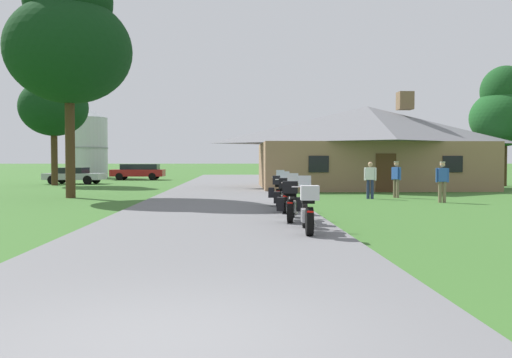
{
  "coord_description": "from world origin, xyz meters",
  "views": [
    {
      "loc": [
        0.66,
        -4.99,
        1.74
      ],
      "look_at": [
        1.53,
        19.63,
        0.89
      ],
      "focal_mm": 38.19,
      "sensor_mm": 36.0,
      "label": 1
    }
  ],
  "objects_px": {
    "motorcycle_green_farthest_in_row": "(279,191)",
    "metal_silo_distant": "(88,143)",
    "motorcycle_silver_third_in_row": "(285,195)",
    "parked_red_suv_far_left": "(139,171)",
    "bystander_blue_shirt_near_lodge": "(396,177)",
    "motorcycle_orange_second_in_row": "(291,201)",
    "tree_left_near": "(69,36)",
    "tree_left_far": "(54,99)",
    "motorcycle_red_nearest_to_camera": "(308,208)",
    "parked_silver_sedan_far_left": "(74,175)",
    "bystander_white_shirt_beside_signpost": "(370,178)",
    "tree_right_of_lodge": "(504,110)",
    "bystander_blue_shirt_by_tree": "(442,179)"
  },
  "relations": [
    {
      "from": "motorcycle_orange_second_in_row",
      "to": "motorcycle_silver_third_in_row",
      "type": "distance_m",
      "value": 2.62
    },
    {
      "from": "motorcycle_orange_second_in_row",
      "to": "parked_red_suv_far_left",
      "type": "xyz_separation_m",
      "value": [
        -10.17,
        33.32,
        0.17
      ]
    },
    {
      "from": "bystander_blue_shirt_by_tree",
      "to": "metal_silo_distant",
      "type": "bearing_deg",
      "value": -52.53
    },
    {
      "from": "motorcycle_orange_second_in_row",
      "to": "parked_red_suv_far_left",
      "type": "distance_m",
      "value": 34.83
    },
    {
      "from": "motorcycle_silver_third_in_row",
      "to": "bystander_white_shirt_beside_signpost",
      "type": "xyz_separation_m",
      "value": [
        4.44,
        6.67,
        0.32
      ]
    },
    {
      "from": "motorcycle_orange_second_in_row",
      "to": "metal_silo_distant",
      "type": "distance_m",
      "value": 42.66
    },
    {
      "from": "motorcycle_red_nearest_to_camera",
      "to": "tree_left_near",
      "type": "distance_m",
      "value": 17.27
    },
    {
      "from": "bystander_blue_shirt_near_lodge",
      "to": "tree_left_far",
      "type": "distance_m",
      "value": 24.45
    },
    {
      "from": "motorcycle_green_farthest_in_row",
      "to": "bystander_blue_shirt_near_lodge",
      "type": "distance_m",
      "value": 7.49
    },
    {
      "from": "bystander_blue_shirt_near_lodge",
      "to": "bystander_blue_shirt_by_tree",
      "type": "bearing_deg",
      "value": 168.72
    },
    {
      "from": "tree_left_far",
      "to": "parked_silver_sedan_far_left",
      "type": "bearing_deg",
      "value": 72.73
    },
    {
      "from": "motorcycle_orange_second_in_row",
      "to": "bystander_blue_shirt_by_tree",
      "type": "xyz_separation_m",
      "value": [
        6.92,
        7.03,
        0.34
      ]
    },
    {
      "from": "bystander_white_shirt_beside_signpost",
      "to": "metal_silo_distant",
      "type": "distance_m",
      "value": 36.6
    },
    {
      "from": "bystander_blue_shirt_near_lodge",
      "to": "bystander_blue_shirt_by_tree",
      "type": "relative_size",
      "value": 1.0
    },
    {
      "from": "motorcycle_orange_second_in_row",
      "to": "bystander_blue_shirt_by_tree",
      "type": "bearing_deg",
      "value": 53.89
    },
    {
      "from": "tree_left_far",
      "to": "tree_right_of_lodge",
      "type": "bearing_deg",
      "value": -3.9
    },
    {
      "from": "motorcycle_green_farthest_in_row",
      "to": "bystander_blue_shirt_near_lodge",
      "type": "relative_size",
      "value": 1.23
    },
    {
      "from": "bystander_blue_shirt_by_tree",
      "to": "bystander_white_shirt_beside_signpost",
      "type": "bearing_deg",
      "value": -41.15
    },
    {
      "from": "motorcycle_green_farthest_in_row",
      "to": "metal_silo_distant",
      "type": "xyz_separation_m",
      "value": [
        -16.3,
        34.14,
        2.84
      ]
    },
    {
      "from": "motorcycle_silver_third_in_row",
      "to": "tree_left_near",
      "type": "height_order",
      "value": "tree_left_near"
    },
    {
      "from": "tree_left_far",
      "to": "motorcycle_red_nearest_to_camera",
      "type": "bearing_deg",
      "value": -60.79
    },
    {
      "from": "bystander_white_shirt_beside_signpost",
      "to": "tree_left_far",
      "type": "relative_size",
      "value": 0.19
    },
    {
      "from": "motorcycle_orange_second_in_row",
      "to": "bystander_white_shirt_beside_signpost",
      "type": "xyz_separation_m",
      "value": [
        4.5,
        9.29,
        0.32
      ]
    },
    {
      "from": "bystander_white_shirt_beside_signpost",
      "to": "parked_silver_sedan_far_left",
      "type": "xyz_separation_m",
      "value": [
        -17.93,
        16.03,
        -0.29
      ]
    },
    {
      "from": "motorcycle_red_nearest_to_camera",
      "to": "tree_left_far",
      "type": "xyz_separation_m",
      "value": [
        -14.26,
        25.5,
        5.3
      ]
    },
    {
      "from": "motorcycle_orange_second_in_row",
      "to": "bystander_blue_shirt_near_lodge",
      "type": "bearing_deg",
      "value": 67.86
    },
    {
      "from": "bystander_blue_shirt_by_tree",
      "to": "metal_silo_distant",
      "type": "distance_m",
      "value": 39.84
    },
    {
      "from": "bystander_blue_shirt_near_lodge",
      "to": "parked_silver_sedan_far_left",
      "type": "xyz_separation_m",
      "value": [
        -19.3,
        15.39,
        -0.31
      ]
    },
    {
      "from": "motorcycle_green_farthest_in_row",
      "to": "bystander_blue_shirt_near_lodge",
      "type": "xyz_separation_m",
      "value": [
        5.8,
        4.72,
        0.34
      ]
    },
    {
      "from": "metal_silo_distant",
      "to": "motorcycle_orange_second_in_row",
      "type": "bearing_deg",
      "value": -67.59
    },
    {
      "from": "tree_left_near",
      "to": "bystander_blue_shirt_near_lodge",
      "type": "bearing_deg",
      "value": -1.92
    },
    {
      "from": "motorcycle_silver_third_in_row",
      "to": "bystander_white_shirt_beside_signpost",
      "type": "relative_size",
      "value": 1.25
    },
    {
      "from": "motorcycle_green_farthest_in_row",
      "to": "tree_left_far",
      "type": "height_order",
      "value": "tree_left_far"
    },
    {
      "from": "motorcycle_red_nearest_to_camera",
      "to": "bystander_white_shirt_beside_signpost",
      "type": "height_order",
      "value": "bystander_white_shirt_beside_signpost"
    },
    {
      "from": "motorcycle_red_nearest_to_camera",
      "to": "motorcycle_silver_third_in_row",
      "type": "xyz_separation_m",
      "value": [
        -0.08,
        5.01,
        -0.01
      ]
    },
    {
      "from": "motorcycle_green_farthest_in_row",
      "to": "bystander_blue_shirt_near_lodge",
      "type": "height_order",
      "value": "bystander_blue_shirt_near_lodge"
    },
    {
      "from": "motorcycle_red_nearest_to_camera",
      "to": "metal_silo_distant",
      "type": "relative_size",
      "value": 0.3
    },
    {
      "from": "tree_left_near",
      "to": "motorcycle_green_farthest_in_row",
      "type": "bearing_deg",
      "value": -29.43
    },
    {
      "from": "motorcycle_silver_third_in_row",
      "to": "tree_left_near",
      "type": "distance_m",
      "value": 13.9
    },
    {
      "from": "bystander_blue_shirt_by_tree",
      "to": "motorcycle_silver_third_in_row",
      "type": "bearing_deg",
      "value": 34.58
    },
    {
      "from": "motorcycle_red_nearest_to_camera",
      "to": "parked_red_suv_far_left",
      "type": "bearing_deg",
      "value": 109.1
    },
    {
      "from": "bystander_white_shirt_beside_signpost",
      "to": "motorcycle_orange_second_in_row",
      "type": "bearing_deg",
      "value": 85.07
    },
    {
      "from": "motorcycle_red_nearest_to_camera",
      "to": "motorcycle_orange_second_in_row",
      "type": "distance_m",
      "value": 2.39
    },
    {
      "from": "motorcycle_red_nearest_to_camera",
      "to": "bystander_blue_shirt_by_tree",
      "type": "relative_size",
      "value": 1.24
    },
    {
      "from": "motorcycle_green_farthest_in_row",
      "to": "tree_right_of_lodge",
      "type": "bearing_deg",
      "value": 51.14
    },
    {
      "from": "motorcycle_red_nearest_to_camera",
      "to": "motorcycle_silver_third_in_row",
      "type": "height_order",
      "value": "same"
    },
    {
      "from": "tree_left_far",
      "to": "parked_red_suv_far_left",
      "type": "relative_size",
      "value": 1.93
    },
    {
      "from": "motorcycle_red_nearest_to_camera",
      "to": "tree_right_of_lodge",
      "type": "height_order",
      "value": "tree_right_of_lodge"
    },
    {
      "from": "motorcycle_silver_third_in_row",
      "to": "parked_red_suv_far_left",
      "type": "relative_size",
      "value": 0.45
    },
    {
      "from": "bystander_blue_shirt_by_tree",
      "to": "motorcycle_green_farthest_in_row",
      "type": "bearing_deg",
      "value": 16.72
    }
  ]
}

